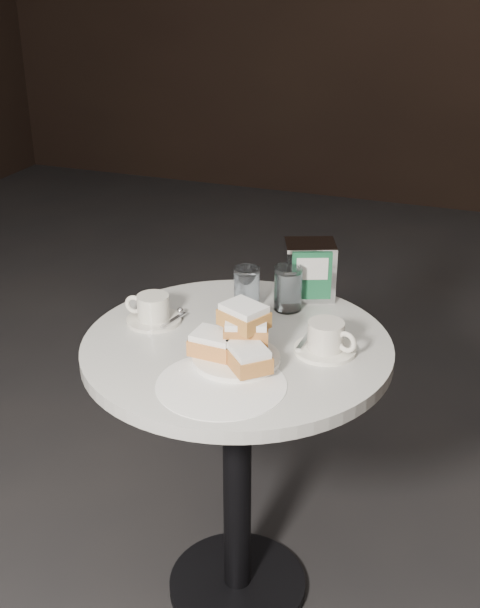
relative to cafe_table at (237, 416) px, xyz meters
name	(u,v)px	position (x,y,z in m)	size (l,w,h in m)	color
ground	(237,588)	(0.00, 0.00, -0.55)	(7.00, 7.00, 0.00)	black
cafe_table	(237,416)	(0.00, 0.00, 0.00)	(0.70, 0.70, 0.74)	black
sugar_spill	(221,385)	(0.04, -0.18, 0.20)	(0.27, 0.27, 0.00)	white
beignet_plate	(237,343)	(0.03, -0.08, 0.24)	(0.25, 0.25, 0.12)	white
coffee_cup_left	(153,310)	(-0.22, 0.03, 0.23)	(0.14, 0.14, 0.07)	silver
coffee_cup_right	(326,339)	(0.20, 0.02, 0.23)	(0.17, 0.17, 0.07)	white
water_glass_left	(247,288)	(-0.04, 0.18, 0.25)	(0.08, 0.08, 0.10)	white
water_glass_right	(288,289)	(0.06, 0.20, 0.25)	(0.09, 0.09, 0.11)	silver
napkin_dispenser	(310,270)	(0.08, 0.29, 0.27)	(0.15, 0.14, 0.14)	silver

